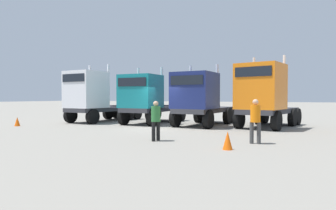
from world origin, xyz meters
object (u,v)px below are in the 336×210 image
visitor_in_hivis (255,118)px  visitor_with_camera (156,118)px  traffic_cone_near (228,140)px  semi_truck_white (93,96)px  traffic_cone_far (17,122)px  semi_truck_navy (199,98)px  semi_truck_teal (146,99)px  semi_truck_orange (264,95)px

visitor_in_hivis → visitor_with_camera: (-3.98, -1.01, -0.05)m
traffic_cone_near → visitor_in_hivis: bearing=69.5°
semi_truck_white → traffic_cone_near: bearing=63.8°
visitor_in_hivis → traffic_cone_far: visitor_in_hivis is taller
semi_truck_navy → semi_truck_teal: bearing=-84.4°
traffic_cone_far → visitor_with_camera: bearing=-10.3°
semi_truck_navy → visitor_in_hivis: bearing=40.7°
semi_truck_teal → semi_truck_navy: (3.83, 0.10, 0.06)m
semi_truck_teal → visitor_in_hivis: bearing=55.2°
visitor_in_hivis → traffic_cone_near: size_ratio=2.72×
semi_truck_orange → traffic_cone_far: 15.68m
visitor_with_camera → traffic_cone_near: (3.31, -0.80, -0.66)m
semi_truck_white → visitor_in_hivis: size_ratio=3.68×
semi_truck_white → traffic_cone_far: (-2.52, -4.46, -1.63)m
visitor_in_hivis → semi_truck_white: bearing=-116.3°
traffic_cone_near → traffic_cone_far: bearing=168.9°
semi_truck_white → semi_truck_teal: 4.34m
semi_truck_white → traffic_cone_near: 14.08m
semi_truck_teal → traffic_cone_far: (-6.84, -4.87, -1.46)m
visitor_with_camera → semi_truck_orange: bearing=-97.3°
visitor_with_camera → traffic_cone_near: size_ratio=2.59×
semi_truck_teal → traffic_cone_far: size_ratio=10.43×
semi_truck_teal → traffic_cone_far: 8.53m
semi_truck_navy → traffic_cone_near: size_ratio=9.37×
semi_truck_white → visitor_with_camera: 10.84m
semi_truck_white → semi_truck_teal: semi_truck_white is taller
semi_truck_navy → visitor_in_hivis: 7.50m
semi_truck_navy → visitor_in_hivis: size_ratio=3.44×
visitor_with_camera → semi_truck_white: bearing=-19.3°
semi_truck_orange → semi_truck_teal: bearing=-74.3°
traffic_cone_far → semi_truck_white: bearing=60.5°
visitor_with_camera → traffic_cone_near: 3.47m
traffic_cone_near → traffic_cone_far: 14.73m
semi_truck_navy → visitor_in_hivis: (4.46, -5.99, -0.77)m
semi_truck_teal → visitor_in_hivis: 10.19m
visitor_in_hivis → traffic_cone_near: visitor_in_hivis is taller
semi_truck_orange → visitor_in_hivis: bearing=16.3°
semi_truck_navy → traffic_cone_far: 11.88m
semi_truck_white → visitor_in_hivis: 13.78m
visitor_in_hivis → semi_truck_teal: bearing=-128.2°
traffic_cone_far → semi_truck_orange: bearing=20.3°
visitor_in_hivis → traffic_cone_far: size_ratio=3.07×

